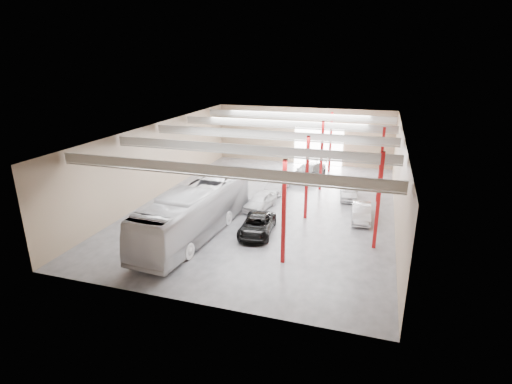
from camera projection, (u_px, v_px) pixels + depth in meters
The scene contains 8 objects.
depot_shell at pixel (272, 151), 35.39m from camera, with size 22.12×32.12×7.06m.
coach_bus at pixel (195, 212), 29.89m from camera, with size 3.17×13.53×3.77m, color silver.
black_sedan at pixel (257, 225), 30.46m from camera, with size 2.33×5.04×1.40m, color black.
car_row_a at pixel (260, 201), 35.53m from camera, with size 1.74×4.33×1.48m, color silver.
car_row_b at pixel (278, 184), 40.14m from camera, with size 1.56×4.48×1.48m, color silver.
car_row_c at pixel (308, 172), 44.20m from camera, with size 2.33×5.72×1.66m, color gray.
car_right_near at pixel (361, 212), 33.06m from camera, with size 1.49×4.26×1.41m, color silver.
car_right_far at pixel (349, 191), 38.16m from camera, with size 1.65×4.10×1.40m, color white.
Camera 1 is at (9.14, -33.02, 12.94)m, focal length 28.00 mm.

